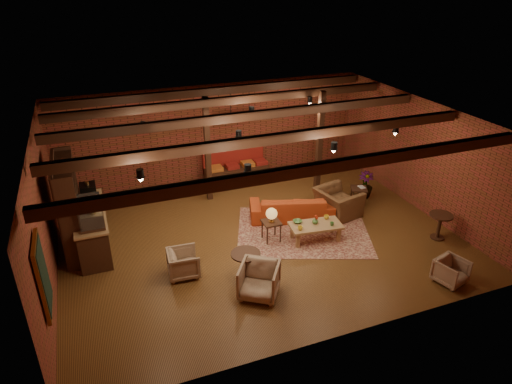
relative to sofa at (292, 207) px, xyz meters
name	(u,v)px	position (x,y,z in m)	size (l,w,h in m)	color
floor	(258,236)	(-1.25, -0.60, -0.34)	(10.00, 10.00, 0.00)	#3A220E
ceiling	(258,120)	(-1.25, -0.60, 2.86)	(10.00, 8.00, 0.02)	black
wall_back	(214,133)	(-1.25, 3.40, 1.26)	(10.00, 0.02, 3.20)	brown
wall_front	(339,270)	(-1.25, -4.60, 1.26)	(10.00, 0.02, 3.20)	brown
wall_left	(43,217)	(-6.25, -0.60, 1.26)	(0.02, 8.00, 3.20)	brown
wall_right	(421,156)	(3.75, -0.60, 1.26)	(0.02, 8.00, 3.20)	brown
ceiling_beams	(258,125)	(-1.25, -0.60, 2.74)	(9.80, 6.40, 0.22)	#331C11
ceiling_pipe	(237,116)	(-1.25, 1.00, 2.51)	(0.12, 0.12, 9.60)	black
post_left	(208,150)	(-1.85, 2.00, 1.26)	(0.16, 0.16, 3.20)	#331C11
post_right	(319,143)	(1.55, 1.40, 1.26)	(0.16, 0.16, 3.20)	#331C11
service_counter	(90,220)	(-5.35, 0.40, 0.46)	(0.80, 2.50, 1.60)	#331C11
plant_counter	(92,201)	(-5.25, 0.60, 0.88)	(0.35, 0.39, 0.30)	#337F33
shelving_hutch	(70,207)	(-5.75, 0.50, 0.86)	(0.52, 2.00, 2.40)	#331C11
chalkboard_menu	(43,276)	(-6.18, -2.90, 1.26)	(0.08, 0.96, 1.46)	black
banquette	(236,167)	(-0.65, 2.95, 0.16)	(2.10, 0.70, 1.00)	maroon
service_sign	(240,117)	(-0.65, 2.50, 2.01)	(0.86, 0.06, 0.30)	#E74917
ceiling_spotlights	(258,134)	(-1.25, -0.60, 2.52)	(6.40, 4.40, 0.28)	black
rug	(303,231)	(-0.03, -0.80, -0.34)	(3.50, 2.67, 0.01)	maroon
sofa	(292,207)	(0.00, 0.00, 0.00)	(2.35, 0.92, 0.69)	#A83917
coffee_table	(315,226)	(0.07, -1.29, 0.07)	(1.42, 0.83, 0.71)	#A57B4D
side_table_lamp	(272,216)	(-1.01, -0.91, 0.38)	(0.46, 0.46, 0.95)	#331C11
round_table_left	(246,262)	(-2.19, -2.23, 0.13)	(0.67, 0.67, 0.70)	#331C11
armchair_a	(183,262)	(-3.48, -1.57, 0.01)	(0.69, 0.65, 0.71)	beige
armchair_b	(259,279)	(-2.12, -2.87, 0.08)	(0.82, 0.77, 0.84)	beige
armchair_right	(338,198)	(1.32, -0.29, 0.18)	(1.19, 0.77, 1.04)	brown
side_table_book	(359,189)	(2.26, 0.09, 0.13)	(0.62, 0.62, 0.54)	#331C11
round_table_right	(440,222)	(3.15, -2.38, 0.13)	(0.60, 0.60, 0.70)	#331C11
armchair_far	(451,270)	(2.10, -4.00, -0.02)	(0.63, 0.59, 0.65)	beige
plant_tall	(368,160)	(2.68, 0.39, 0.90)	(1.39, 1.39, 2.48)	#4C7F4C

